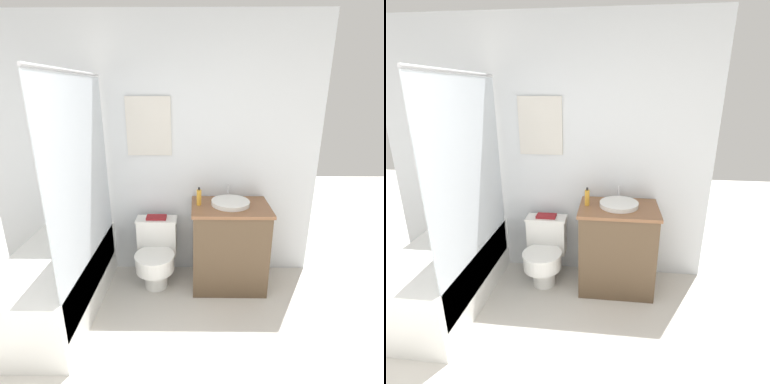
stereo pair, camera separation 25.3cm
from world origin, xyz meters
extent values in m
cube|color=silver|center=(0.00, 2.37, 1.25)|extent=(3.23, 0.05, 2.50)
cube|color=beige|center=(-0.01, 2.33, 1.52)|extent=(0.42, 0.02, 0.54)
cube|color=silver|center=(-0.01, 2.33, 1.52)|extent=(0.39, 0.01, 0.51)
cube|color=white|center=(-0.77, 1.68, 0.27)|extent=(0.68, 1.33, 0.54)
cube|color=silver|center=(-0.44, 1.68, 1.08)|extent=(0.01, 1.22, 1.73)
cylinder|color=#B7B7BC|center=(-0.44, 1.68, 1.97)|extent=(0.02, 1.22, 0.02)
cylinder|color=white|center=(0.04, 2.02, 0.11)|extent=(0.22, 0.22, 0.22)
cylinder|color=white|center=(0.04, 1.97, 0.29)|extent=(0.37, 0.37, 0.14)
cylinder|color=white|center=(0.04, 1.97, 0.37)|extent=(0.38, 0.38, 0.02)
cube|color=white|center=(0.04, 2.21, 0.44)|extent=(0.38, 0.18, 0.37)
cube|color=white|center=(0.04, 2.21, 0.63)|extent=(0.40, 0.19, 0.02)
cube|color=brown|center=(0.75, 2.07, 0.40)|extent=(0.69, 0.48, 0.81)
cube|color=brown|center=(0.75, 2.07, 0.82)|extent=(0.72, 0.51, 0.03)
cylinder|color=white|center=(0.75, 2.09, 0.86)|extent=(0.35, 0.35, 0.04)
cylinder|color=silver|center=(0.75, 2.30, 0.90)|extent=(0.02, 0.02, 0.13)
cylinder|color=gold|center=(0.46, 2.09, 0.91)|extent=(0.04, 0.04, 0.15)
cylinder|color=black|center=(0.46, 2.09, 1.00)|extent=(0.02, 0.02, 0.02)
cube|color=maroon|center=(0.04, 2.21, 0.66)|extent=(0.19, 0.11, 0.02)
camera|label=1|loc=(0.42, -0.50, 1.85)|focal=28.00mm
camera|label=2|loc=(0.67, -0.48, 1.85)|focal=28.00mm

